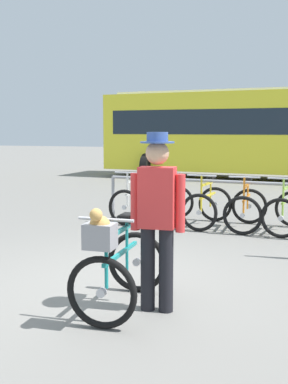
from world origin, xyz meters
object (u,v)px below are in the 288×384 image
Objects in this scene: racked_bike_yellow at (207,206)px; racked_bike_orange at (246,209)px; racked_bike_teal at (171,204)px; featured_bicycle at (116,264)px; racked_bike_lime at (287,211)px; racked_bike_white at (137,202)px; person_with_featured_bike at (157,214)px; bus_distant at (247,130)px.

racked_bike_orange is (0.70, -0.05, 0.00)m from racked_bike_yellow.
featured_bicycle reaches higher than racked_bike_teal.
featured_bicycle is (-1.42, -4.29, 0.12)m from racked_bike_lime.
racked_bike_white is at bearing 175.72° from racked_bike_orange.
racked_bike_white is 1.09× the size of racked_bike_orange.
racked_bike_lime is at bearing -4.28° from racked_bike_yellow.
racked_bike_teal is at bearing 98.65° from featured_bicycle.
featured_bicycle is at bearing -108.27° from racked_bike_lime.
person_with_featured_bike is (-1.07, -4.11, 0.58)m from racked_bike_lime.
racked_bike_teal and racked_bike_lime have the same top height.
racked_bike_orange is 0.89× the size of featured_bicycle.
racked_bike_lime is 0.12× the size of bus_distant.
racked_bike_lime is 0.69× the size of person_with_featured_bike.
bus_distant reaches higher than person_with_featured_bike.
bus_distant is (-1.02, 8.72, 1.37)m from racked_bike_orange.
person_with_featured_bike is at bearing 28.37° from featured_bicycle.
racked_bike_orange is at bearing 80.60° from featured_bicycle.
racked_bike_yellow is at bearing -4.28° from racked_bike_white.
racked_bike_teal and racked_bike_yellow have the same top height.
racked_bike_yellow is 4.26m from person_with_featured_bike.
person_with_featured_bike reaches higher than racked_bike_yellow.
racked_bike_white is 2.80m from racked_bike_lime.
featured_bicycle is (0.68, -4.45, 0.12)m from racked_bike_teal.
racked_bike_orange is 4.41m from featured_bicycle.
racked_bike_teal is 0.70m from racked_bike_yellow.
racked_bike_lime is (0.70, -0.05, -0.00)m from racked_bike_orange.
racked_bike_yellow is at bearing 175.72° from racked_bike_orange.
bus_distant is (1.08, 8.56, 1.37)m from racked_bike_white.
racked_bike_lime is 0.99× the size of featured_bicycle.
person_with_featured_bike is at bearing -85.61° from racked_bike_yellow.
racked_bike_orange is at bearing 84.85° from person_with_featured_bike.
racked_bike_yellow is 0.11× the size of bus_distant.
racked_bike_teal is 0.93× the size of featured_bicycle.
racked_bike_orange is 8.88m from bus_distant.
racked_bike_teal is 0.98× the size of racked_bike_yellow.
racked_bike_orange is (1.40, -0.10, 0.00)m from racked_bike_teal.
featured_bicycle is 13.13m from bus_distant.
racked_bike_orange is at bearing -4.28° from racked_bike_teal.
racked_bike_orange is 4.22m from person_with_featured_bike.
bus_distant is at bearing 92.85° from person_with_featured_bike.
racked_bike_white is 0.98× the size of featured_bicycle.
racked_bike_yellow is 1.40m from racked_bike_lime.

